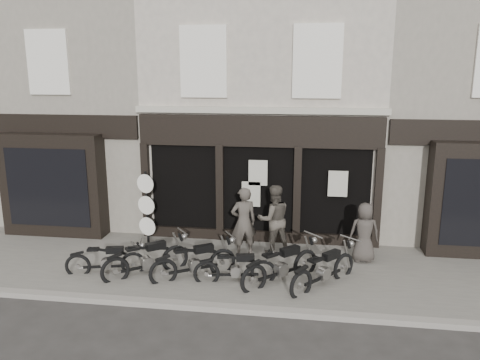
# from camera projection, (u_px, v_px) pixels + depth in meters

# --- Properties ---
(ground_plane) EXTENTS (90.00, 90.00, 0.00)m
(ground_plane) POSITION_uv_depth(u_px,v_px,m) (245.00, 286.00, 11.43)
(ground_plane) COLOR #2D2B28
(ground_plane) RESTS_ON ground
(pavement) EXTENTS (30.00, 4.20, 0.12)m
(pavement) POSITION_uv_depth(u_px,v_px,m) (250.00, 269.00, 12.28)
(pavement) COLOR #635D57
(pavement) RESTS_ON ground_plane
(kerb) EXTENTS (30.00, 0.25, 0.13)m
(kerb) POSITION_uv_depth(u_px,v_px,m) (238.00, 309.00, 10.21)
(kerb) COLOR gray
(kerb) RESTS_ON ground_plane
(central_building) EXTENTS (7.30, 6.22, 8.34)m
(central_building) POSITION_uv_depth(u_px,v_px,m) (268.00, 103.00, 16.25)
(central_building) COLOR beige
(central_building) RESTS_ON ground
(neighbour_left) EXTENTS (5.60, 6.73, 8.34)m
(neighbour_left) POSITION_uv_depth(u_px,v_px,m) (95.00, 102.00, 17.08)
(neighbour_left) COLOR gray
(neighbour_left) RESTS_ON ground
(neighbour_right) EXTENTS (5.60, 6.73, 8.34)m
(neighbour_right) POSITION_uv_depth(u_px,v_px,m) (461.00, 106.00, 15.32)
(neighbour_right) COLOR gray
(neighbour_right) RESTS_ON ground
(motorcycle_0) EXTENTS (1.99, 0.77, 0.97)m
(motorcycle_0) POSITION_uv_depth(u_px,v_px,m) (107.00, 263.00, 11.89)
(motorcycle_0) COLOR black
(motorcycle_0) RESTS_ON ground
(motorcycle_1) EXTENTS (1.95, 1.64, 1.10)m
(motorcycle_1) POSITION_uv_depth(u_px,v_px,m) (147.00, 262.00, 11.82)
(motorcycle_1) COLOR black
(motorcycle_1) RESTS_ON ground
(motorcycle_2) EXTENTS (2.02, 1.48, 1.09)m
(motorcycle_2) POSITION_uv_depth(u_px,v_px,m) (195.00, 264.00, 11.67)
(motorcycle_2) COLOR black
(motorcycle_2) RESTS_ON ground
(motorcycle_3) EXTENTS (2.03, 0.67, 0.98)m
(motorcycle_3) POSITION_uv_depth(u_px,v_px,m) (236.00, 271.00, 11.40)
(motorcycle_3) COLOR black
(motorcycle_3) RESTS_ON ground
(motorcycle_4) EXTENTS (1.91, 1.82, 1.14)m
(motorcycle_4) POSITION_uv_depth(u_px,v_px,m) (281.00, 268.00, 11.39)
(motorcycle_4) COLOR black
(motorcycle_4) RESTS_ON ground
(motorcycle_5) EXTENTS (1.71, 1.87, 1.09)m
(motorcycle_5) POSITION_uv_depth(u_px,v_px,m) (324.00, 272.00, 11.19)
(motorcycle_5) COLOR black
(motorcycle_5) RESTS_ON ground
(man_left) EXTENTS (0.84, 0.70, 1.96)m
(man_left) POSITION_uv_depth(u_px,v_px,m) (244.00, 222.00, 12.84)
(man_left) COLOR #443E38
(man_left) RESTS_ON pavement
(man_centre) EXTENTS (1.16, 1.03, 1.96)m
(man_centre) POSITION_uv_depth(u_px,v_px,m) (274.00, 219.00, 13.07)
(man_centre) COLOR #49433B
(man_centre) RESTS_ON pavement
(man_right) EXTENTS (0.84, 0.58, 1.63)m
(man_right) POSITION_uv_depth(u_px,v_px,m) (364.00, 232.00, 12.50)
(man_right) COLOR #3E3833
(man_right) RESTS_ON pavement
(advert_sign_post) EXTENTS (0.55, 0.36, 2.31)m
(advert_sign_post) POSITION_uv_depth(u_px,v_px,m) (147.00, 211.00, 13.78)
(advert_sign_post) COLOR black
(advert_sign_post) RESTS_ON ground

